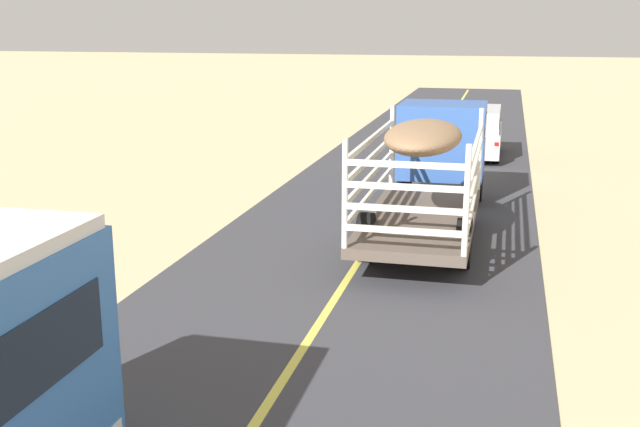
% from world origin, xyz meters
% --- Properties ---
extents(livestock_truck, '(2.53, 9.70, 3.02)m').
position_xyz_m(livestock_truck, '(1.22, 17.90, 1.79)').
color(livestock_truck, '#3359A5').
rests_on(livestock_truck, road_surface).
extents(car_far, '(1.90, 4.62, 1.93)m').
position_xyz_m(car_far, '(1.93, 27.95, 1.09)').
color(car_far, silver).
rests_on(car_far, road_surface).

